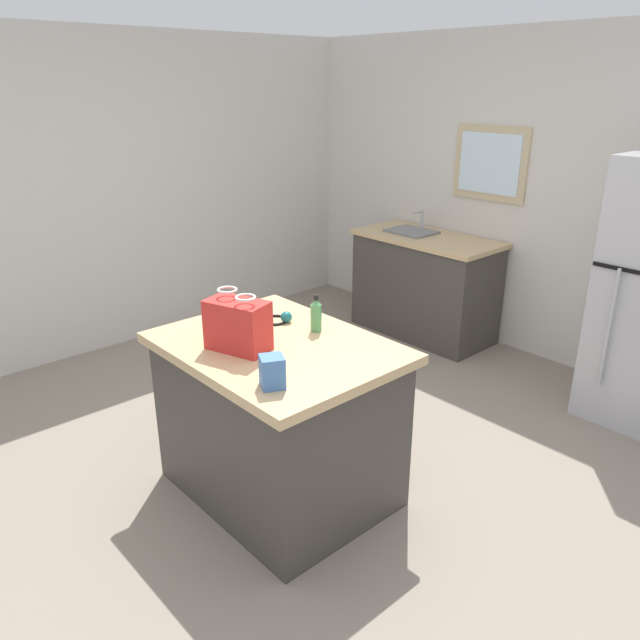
# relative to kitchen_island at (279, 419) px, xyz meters

# --- Properties ---
(ground) EXTENTS (6.49, 6.49, 0.00)m
(ground) POSITION_rel_kitchen_island_xyz_m (0.08, 0.16, -0.45)
(ground) COLOR gray
(back_wall) EXTENTS (5.40, 0.13, 2.55)m
(back_wall) POSITION_rel_kitchen_island_xyz_m (0.07, 2.78, 0.83)
(back_wall) COLOR silver
(back_wall) RESTS_ON ground
(left_wall) EXTENTS (0.10, 5.24, 2.55)m
(left_wall) POSITION_rel_kitchen_island_xyz_m (-2.62, 0.16, 0.82)
(left_wall) COLOR silver
(left_wall) RESTS_ON ground
(kitchen_island) EXTENTS (1.23, 0.94, 0.90)m
(kitchen_island) POSITION_rel_kitchen_island_xyz_m (0.00, 0.00, 0.00)
(kitchen_island) COLOR #423D38
(kitchen_island) RESTS_ON ground
(sink_counter) EXTENTS (1.27, 0.63, 1.09)m
(sink_counter) POSITION_rel_kitchen_island_xyz_m (-0.95, 2.41, 0.01)
(sink_counter) COLOR #423D38
(sink_counter) RESTS_ON ground
(shopping_bag) EXTENTS (0.35, 0.26, 0.30)m
(shopping_bag) POSITION_rel_kitchen_island_xyz_m (-0.07, -0.18, 0.58)
(shopping_bag) COLOR red
(shopping_bag) RESTS_ON kitchen_island
(small_box) EXTENTS (0.14, 0.14, 0.14)m
(small_box) POSITION_rel_kitchen_island_xyz_m (0.36, -0.31, 0.52)
(small_box) COLOR #4775B7
(small_box) RESTS_ON kitchen_island
(bottle) EXTENTS (0.06, 0.06, 0.21)m
(bottle) POSITION_rel_kitchen_island_xyz_m (0.01, 0.26, 0.54)
(bottle) COLOR #4C9956
(bottle) RESTS_ON kitchen_island
(ear_defenders) EXTENTS (0.21, 0.21, 0.06)m
(ear_defenders) POSITION_rel_kitchen_island_xyz_m (-0.25, 0.19, 0.47)
(ear_defenders) COLOR black
(ear_defenders) RESTS_ON kitchen_island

